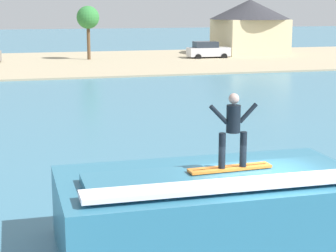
{
  "coord_description": "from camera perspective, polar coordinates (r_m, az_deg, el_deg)",
  "views": [
    {
      "loc": [
        -5.36,
        -11.62,
        5.64
      ],
      "look_at": [
        -0.98,
        4.68,
        2.12
      ],
      "focal_mm": 62.27,
      "sensor_mm": 36.0,
      "label": 1
    }
  ],
  "objects": [
    {
      "name": "surfboard",
      "position": [
        13.53,
        6.08,
        -4.12
      ],
      "size": [
        2.01,
        0.49,
        0.06
      ],
      "color": "orange",
      "rests_on": "wave_crest"
    },
    {
      "name": "house_gabled_white",
      "position": [
        67.5,
        7.99,
        9.84
      ],
      "size": [
        9.11,
        9.11,
        6.22
      ],
      "color": "beige",
      "rests_on": "ground_plane"
    },
    {
      "name": "wave_crest",
      "position": [
        13.95,
        4.24,
        -8.1
      ],
      "size": [
        7.14,
        3.76,
        1.92
      ],
      "color": "teal",
      "rests_on": "ground_plane"
    },
    {
      "name": "tree_short_bushy",
      "position": [
        60.23,
        -7.84,
        10.41
      ],
      "size": [
        2.29,
        2.29,
        5.54
      ],
      "color": "brown",
      "rests_on": "ground_plane"
    },
    {
      "name": "shoreline_bank",
      "position": [
        58.06,
        -9.74,
        6.12
      ],
      "size": [
        120.0,
        24.91,
        0.15
      ],
      "color": "tan",
      "rests_on": "ground_plane"
    },
    {
      "name": "surfer",
      "position": [
        13.25,
        6.4,
        -0.04
      ],
      "size": [
        1.16,
        0.32,
        1.72
      ],
      "color": "black",
      "rests_on": "surfboard"
    },
    {
      "name": "car_far_shore",
      "position": [
        62.0,
        3.91,
        7.42
      ],
      "size": [
        4.4,
        2.13,
        1.86
      ],
      "color": "silver",
      "rests_on": "ground_plane"
    }
  ]
}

